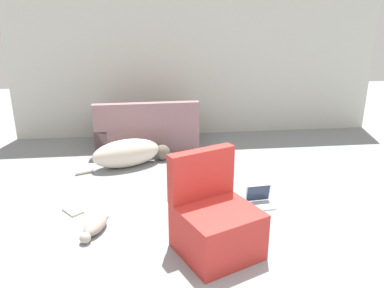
{
  "coord_description": "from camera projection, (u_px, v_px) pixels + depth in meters",
  "views": [
    {
      "loc": [
        -0.93,
        -2.02,
        2.11
      ],
      "look_at": [
        -0.39,
        2.52,
        0.55
      ],
      "focal_mm": 35.0,
      "sensor_mm": 36.0,
      "label": 1
    }
  ],
  "objects": [
    {
      "name": "dog",
      "position": [
        129.0,
        153.0,
        5.52
      ],
      "size": [
        1.4,
        0.74,
        0.41
      ],
      "rotation": [
        0.0,
        0.0,
        0.36
      ],
      "color": "beige",
      "rests_on": "ground_plane"
    },
    {
      "name": "side_chair",
      "position": [
        215.0,
        222.0,
        3.47
      ],
      "size": [
        0.89,
        0.89,
        0.94
      ],
      "rotation": [
        0.0,
        0.0,
        0.41
      ],
      "color": "#B72D28",
      "rests_on": "ground_plane"
    },
    {
      "name": "laptop_open",
      "position": [
        259.0,
        198.0,
        4.42
      ],
      "size": [
        0.32,
        0.28,
        0.23
      ],
      "rotation": [
        0.0,
        0.0,
        0.09
      ],
      "color": "#B7B7BC",
      "rests_on": "ground_plane"
    },
    {
      "name": "book_cream",
      "position": [
        73.0,
        211.0,
        4.26
      ],
      "size": [
        0.27,
        0.28,
        0.02
      ],
      "rotation": [
        0.0,
        0.0,
        -0.89
      ],
      "color": "beige",
      "rests_on": "ground_plane"
    },
    {
      "name": "cat",
      "position": [
        94.0,
        226.0,
        3.84
      ],
      "size": [
        0.3,
        0.56,
        0.14
      ],
      "rotation": [
        0.0,
        0.0,
        4.38
      ],
      "color": "gray",
      "rests_on": "ground_plane"
    },
    {
      "name": "couch",
      "position": [
        147.0,
        131.0,
        6.38
      ],
      "size": [
        1.7,
        0.96,
        0.82
      ],
      "rotation": [
        0.0,
        0.0,
        3.17
      ],
      "color": "gray",
      "rests_on": "ground_plane"
    },
    {
      "name": "wall_back",
      "position": [
        199.0,
        58.0,
        6.71
      ],
      "size": [
        6.63,
        0.06,
        2.8
      ],
      "color": "beige",
      "rests_on": "ground_plane"
    }
  ]
}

